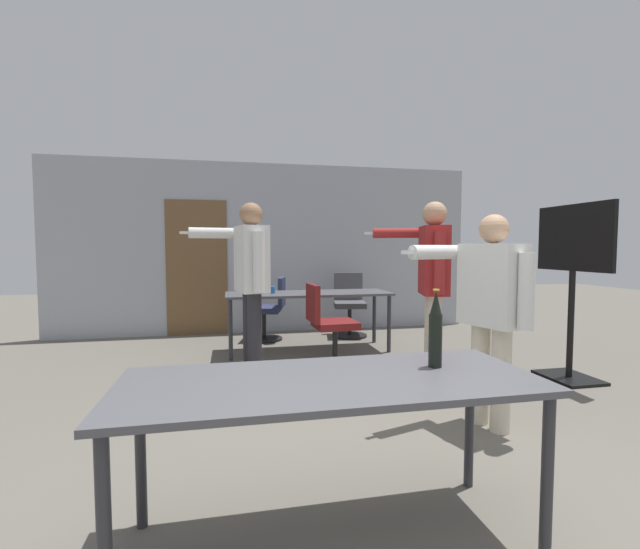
{
  "coord_description": "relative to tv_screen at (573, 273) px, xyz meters",
  "views": [
    {
      "loc": [
        -0.6,
        -1.5,
        1.33
      ],
      "look_at": [
        0.15,
        2.09,
        1.1
      ],
      "focal_mm": 24.0,
      "sensor_mm": 36.0,
      "label": 1
    }
  ],
  "objects": [
    {
      "name": "conference_table_far",
      "position": [
        -2.37,
        1.73,
        -0.39
      ],
      "size": [
        2.09,
        0.69,
        0.76
      ],
      "color": "#4C4C51",
      "rests_on": "ground_plane"
    },
    {
      "name": "drink_cup",
      "position": [
        -2.84,
        1.73,
        -0.28
      ],
      "size": [
        0.08,
        0.08,
        0.09
      ],
      "color": "#2866A3",
      "rests_on": "conference_table_far"
    },
    {
      "name": "office_chair_far_right",
      "position": [
        -1.59,
        2.54,
        -0.63
      ],
      "size": [
        0.54,
        0.59,
        0.94
      ],
      "rotation": [
        0.0,
        0.0,
        2.95
      ],
      "color": "black",
      "rests_on": "ground_plane"
    },
    {
      "name": "back_wall",
      "position": [
        -2.77,
        3.14,
        0.23
      ],
      "size": [
        6.58,
        0.12,
        2.64
      ],
      "color": "#A3A8B2",
      "rests_on": "ground_plane"
    },
    {
      "name": "office_chair_side_rolled",
      "position": [
        -2.27,
        1.01,
        -0.65
      ],
      "size": [
        0.56,
        0.52,
        0.92
      ],
      "rotation": [
        0.0,
        0.0,
        4.77
      ],
      "color": "black",
      "rests_on": "ground_plane"
    },
    {
      "name": "person_left_plaid",
      "position": [
        -3.15,
        0.85,
        -0.0
      ],
      "size": [
        0.91,
        0.7,
        1.8
      ],
      "rotation": [
        0.0,
        0.0,
        1.77
      ],
      "color": "#28282D",
      "rests_on": "ground_plane"
    },
    {
      "name": "beer_bottle",
      "position": [
        -2.39,
        -1.77,
        -0.15
      ],
      "size": [
        0.06,
        0.06,
        0.38
      ],
      "color": "black",
      "rests_on": "conference_table_near"
    },
    {
      "name": "tv_screen",
      "position": [
        0.0,
        0.0,
        0.0
      ],
      "size": [
        0.44,
        0.94,
        1.76
      ],
      "rotation": [
        0.0,
        0.0,
        -1.57
      ],
      "color": "black",
      "rests_on": "ground_plane"
    },
    {
      "name": "person_far_watching",
      "position": [
        -1.38,
        0.28,
        0.01
      ],
      "size": [
        0.76,
        0.77,
        1.78
      ],
      "rotation": [
        0.0,
        0.0,
        1.3
      ],
      "color": "beige",
      "rests_on": "ground_plane"
    },
    {
      "name": "person_near_casual",
      "position": [
        -1.49,
        -0.87,
        -0.14
      ],
      "size": [
        0.85,
        0.64,
        1.57
      ],
      "rotation": [
        0.0,
        0.0,
        1.85
      ],
      "color": "beige",
      "rests_on": "ground_plane"
    },
    {
      "name": "conference_table_near",
      "position": [
        -2.92,
        -1.85,
        -0.4
      ],
      "size": [
        1.84,
        0.72,
        0.76
      ],
      "color": "#4C4C51",
      "rests_on": "ground_plane"
    },
    {
      "name": "office_chair_mid_tucked",
      "position": [
        -2.81,
        2.48,
        -0.66
      ],
      "size": [
        0.61,
        0.56,
        0.91
      ],
      "rotation": [
        0.0,
        0.0,
        1.33
      ],
      "color": "black",
      "rests_on": "ground_plane"
    }
  ]
}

